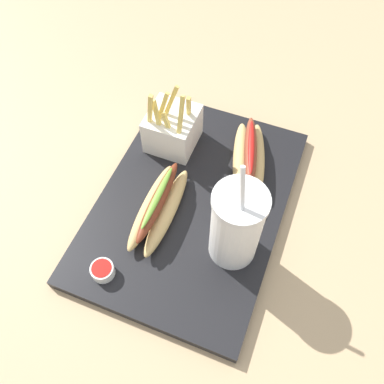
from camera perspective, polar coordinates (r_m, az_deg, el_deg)
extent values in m
cube|color=tan|center=(0.78, 0.00, -2.37)|extent=(2.40, 2.40, 0.02)
cube|color=black|center=(0.76, 0.00, -1.62)|extent=(0.47, 0.33, 0.02)
cylinder|color=white|center=(0.65, 6.10, -4.96)|extent=(0.08, 0.08, 0.15)
cylinder|color=white|center=(0.58, 6.82, -1.21)|extent=(0.08, 0.08, 0.01)
cylinder|color=white|center=(0.54, 7.03, 0.37)|extent=(0.03, 0.02, 0.07)
cube|color=white|center=(0.81, -2.70, 8.76)|extent=(0.09, 0.09, 0.08)
cube|color=#E5C660|center=(0.76, -4.24, 11.25)|extent=(0.03, 0.03, 0.08)
cube|color=#E5C660|center=(0.74, -1.62, 10.04)|extent=(0.04, 0.01, 0.09)
cube|color=#E5C660|center=(0.76, -0.46, 11.68)|extent=(0.03, 0.02, 0.08)
cube|color=#E5C660|center=(0.75, -5.84, 11.17)|extent=(0.02, 0.02, 0.09)
cube|color=#E5C660|center=(0.76, -3.34, 9.12)|extent=(0.02, 0.03, 0.05)
cube|color=#E5C660|center=(0.77, -3.24, 11.76)|extent=(0.03, 0.03, 0.09)
cube|color=#E5C660|center=(0.76, -4.79, 10.21)|extent=(0.02, 0.02, 0.07)
ellipsoid|color=tan|center=(0.80, 6.81, 4.62)|extent=(0.18, 0.08, 0.03)
ellipsoid|color=tan|center=(0.80, 8.98, 4.43)|extent=(0.18, 0.08, 0.03)
ellipsoid|color=brown|center=(0.78, 8.13, 5.71)|extent=(0.17, 0.07, 0.02)
ellipsoid|color=red|center=(0.77, 8.24, 6.31)|extent=(0.12, 0.05, 0.01)
ellipsoid|color=tan|center=(0.74, -5.72, -1.97)|extent=(0.19, 0.03, 0.03)
ellipsoid|color=tan|center=(0.73, -3.51, -2.70)|extent=(0.19, 0.03, 0.03)
ellipsoid|color=maroon|center=(0.71, -4.77, -1.25)|extent=(0.17, 0.03, 0.02)
ellipsoid|color=#6B9E33|center=(0.70, -4.84, -0.69)|extent=(0.13, 0.01, 0.01)
cylinder|color=white|center=(0.70, -12.32, -10.63)|extent=(0.04, 0.04, 0.02)
cylinder|color=#B2140F|center=(0.69, -12.45, -10.36)|extent=(0.03, 0.03, 0.01)
cylinder|color=white|center=(0.75, 8.22, -2.11)|extent=(0.03, 0.03, 0.02)
cylinder|color=#B2140F|center=(0.74, 8.29, -1.85)|extent=(0.03, 0.03, 0.01)
cylinder|color=white|center=(0.88, -0.97, 11.50)|extent=(0.03, 0.03, 0.02)
cylinder|color=#B2140F|center=(0.88, -0.98, 11.88)|extent=(0.03, 0.03, 0.01)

